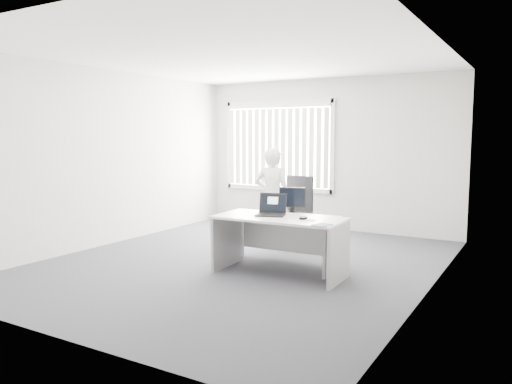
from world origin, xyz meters
The scene contains 18 objects.
ground centered at (0.00, 0.00, 0.00)m, with size 6.00×6.00×0.00m, color #48474E.
wall_back centered at (0.00, 3.00, 1.40)m, with size 5.00×0.02×2.80m, color beige.
wall_front centered at (0.00, -3.00, 1.40)m, with size 5.00×0.02×2.80m, color beige.
wall_left centered at (-2.50, 0.00, 1.40)m, with size 0.02×6.00×2.80m, color beige.
wall_right centered at (2.50, 0.00, 1.40)m, with size 0.02×6.00×2.80m, color beige.
ceiling centered at (0.00, 0.00, 2.80)m, with size 5.00×6.00×0.02m, color white.
window centered at (-1.00, 2.96, 1.55)m, with size 2.32×0.06×1.76m, color silver.
blinds centered at (-1.00, 2.90, 1.52)m, with size 2.20×0.10×1.50m, color white, non-canonical shape.
desk_near centered at (0.72, -0.25, 0.53)m, with size 1.63×0.79×0.74m.
desk_far centered at (0.54, 0.10, 0.50)m, with size 1.55×0.79×0.69m.
office_chair centered at (0.13, 1.41, 0.34)m, with size 0.66×0.66×1.10m.
person centered at (-0.15, 1.18, 0.78)m, with size 0.57×0.38×1.57m, color white.
laptop centered at (0.58, -0.23, 0.88)m, with size 0.36×0.32×0.28m, color black, non-canonical shape.
paper_sheet centered at (1.07, -0.35, 0.74)m, with size 0.32×0.23×0.00m, color white.
mouse centered at (1.06, -0.28, 0.76)m, with size 0.06×0.10×0.04m, color #BDBDBF, non-canonical shape.
booklet centered at (1.41, -0.53, 0.74)m, with size 0.15×0.21×0.01m, color silver.
keyboard centered at (0.66, -0.01, 0.70)m, with size 0.46×0.15×0.02m, color black.
monitor centered at (0.60, 0.37, 0.87)m, with size 0.36×0.11×0.36m, color black, non-canonical shape.
Camera 1 is at (3.58, -5.72, 1.75)m, focal length 35.00 mm.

